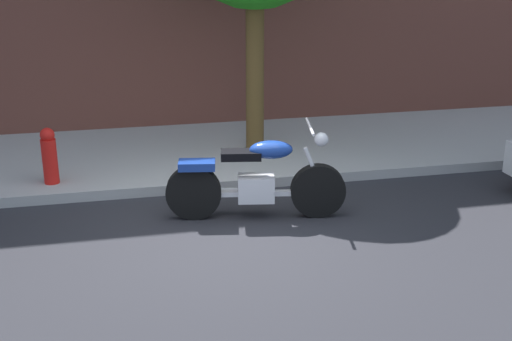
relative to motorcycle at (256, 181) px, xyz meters
The scene contains 4 objects.
ground_plane 0.75m from the motorcycle, 145.24° to the right, with size 60.00×60.00×0.00m, color #28282D.
sidewalk 2.52m from the motorcycle, 101.18° to the left, with size 21.52×2.97×0.14m, color #A9A9A9.
motorcycle is the anchor object (origin of this frame).
fire_hydrant 2.87m from the motorcycle, 150.89° to the left, with size 0.20×0.20×0.91m.
Camera 1 is at (-1.14, -7.21, 3.35)m, focal length 47.72 mm.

